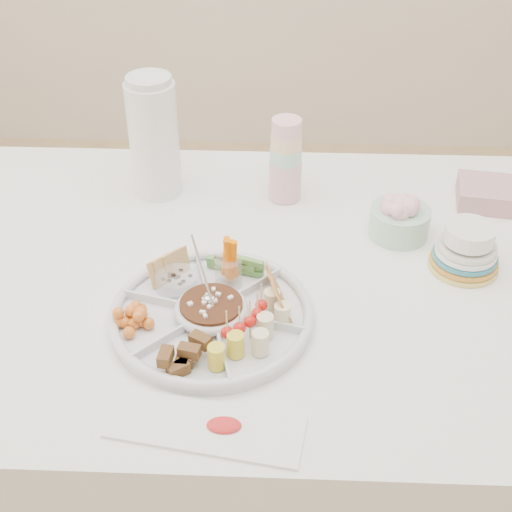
{
  "coord_description": "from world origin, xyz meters",
  "views": [
    {
      "loc": [
        0.03,
        -1.17,
        1.67
      ],
      "look_at": [
        -0.01,
        -0.06,
        0.84
      ],
      "focal_mm": 50.0,
      "sensor_mm": 36.0,
      "label": 1
    }
  ],
  "objects_px": {
    "party_tray": "(212,312)",
    "thermos": "(154,136)",
    "plate_stack": "(466,249)",
    "dining_table": "(262,394)"
  },
  "relations": [
    {
      "from": "plate_stack",
      "to": "party_tray",
      "type": "bearing_deg",
      "value": -159.61
    },
    {
      "from": "thermos",
      "to": "party_tray",
      "type": "bearing_deg",
      "value": -69.83
    },
    {
      "from": "dining_table",
      "to": "plate_stack",
      "type": "distance_m",
      "value": 0.6
    },
    {
      "from": "party_tray",
      "to": "plate_stack",
      "type": "height_order",
      "value": "plate_stack"
    },
    {
      "from": "party_tray",
      "to": "thermos",
      "type": "height_order",
      "value": "thermos"
    },
    {
      "from": "thermos",
      "to": "plate_stack",
      "type": "height_order",
      "value": "thermos"
    },
    {
      "from": "plate_stack",
      "to": "dining_table",
      "type": "bearing_deg",
      "value": -176.4
    },
    {
      "from": "dining_table",
      "to": "plate_stack",
      "type": "height_order",
      "value": "plate_stack"
    },
    {
      "from": "dining_table",
      "to": "party_tray",
      "type": "xyz_separation_m",
      "value": [
        -0.09,
        -0.16,
        0.4
      ]
    },
    {
      "from": "dining_table",
      "to": "thermos",
      "type": "height_order",
      "value": "thermos"
    }
  ]
}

